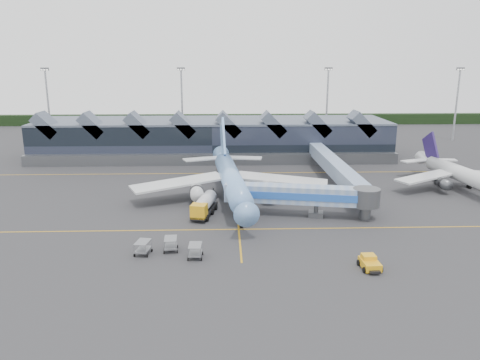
{
  "coord_description": "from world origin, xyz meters",
  "views": [
    {
      "loc": [
        -2.03,
        -73.73,
        24.45
      ],
      "look_at": [
        0.53,
        2.2,
        5.0
      ],
      "focal_mm": 35.0,
      "sensor_mm": 36.0,
      "label": 1
    }
  ],
  "objects_px": {
    "jet_bridge": "(310,196)",
    "pushback_tug": "(370,263)",
    "main_airliner": "(230,177)",
    "fuel_truck": "(205,204)",
    "regional_jet": "(458,173)"
  },
  "relations": [
    {
      "from": "regional_jet",
      "to": "pushback_tug",
      "type": "height_order",
      "value": "regional_jet"
    },
    {
      "from": "main_airliner",
      "to": "regional_jet",
      "type": "distance_m",
      "value": 44.83
    },
    {
      "from": "fuel_truck",
      "to": "pushback_tug",
      "type": "distance_m",
      "value": 29.68
    },
    {
      "from": "fuel_truck",
      "to": "regional_jet",
      "type": "bearing_deg",
      "value": 28.51
    },
    {
      "from": "regional_jet",
      "to": "jet_bridge",
      "type": "bearing_deg",
      "value": -160.79
    },
    {
      "from": "jet_bridge",
      "to": "pushback_tug",
      "type": "height_order",
      "value": "jet_bridge"
    },
    {
      "from": "jet_bridge",
      "to": "pushback_tug",
      "type": "bearing_deg",
      "value": -67.58
    },
    {
      "from": "main_airliner",
      "to": "jet_bridge",
      "type": "height_order",
      "value": "main_airliner"
    },
    {
      "from": "main_airliner",
      "to": "jet_bridge",
      "type": "bearing_deg",
      "value": -45.81
    },
    {
      "from": "regional_jet",
      "to": "main_airliner",
      "type": "bearing_deg",
      "value": 179.46
    },
    {
      "from": "regional_jet",
      "to": "fuel_truck",
      "type": "distance_m",
      "value": 50.91
    },
    {
      "from": "main_airliner",
      "to": "pushback_tug",
      "type": "distance_m",
      "value": 34.72
    },
    {
      "from": "main_airliner",
      "to": "jet_bridge",
      "type": "relative_size",
      "value": 1.71
    },
    {
      "from": "regional_jet",
      "to": "pushback_tug",
      "type": "distance_m",
      "value": 45.31
    },
    {
      "from": "main_airliner",
      "to": "fuel_truck",
      "type": "relative_size",
      "value": 4.37
    }
  ]
}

